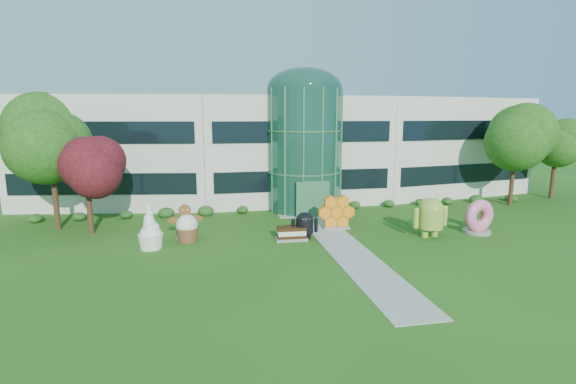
{
  "coord_description": "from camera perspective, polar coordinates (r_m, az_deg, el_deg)",
  "views": [
    {
      "loc": [
        -7.79,
        -21.2,
        7.72
      ],
      "look_at": [
        -2.5,
        6.0,
        2.6
      ],
      "focal_mm": 26.0,
      "sensor_mm": 36.0,
      "label": 1
    }
  ],
  "objects": [
    {
      "name": "ground",
      "position": [
        23.87,
        8.77,
        -8.53
      ],
      "size": [
        140.0,
        140.0,
        0.0
      ],
      "primitive_type": "plane",
      "color": "#215114",
      "rests_on": "ground"
    },
    {
      "name": "building",
      "position": [
        40.08,
        0.24,
        6.08
      ],
      "size": [
        46.0,
        15.0,
        9.3
      ],
      "primitive_type": null,
      "color": "beige",
      "rests_on": "ground"
    },
    {
      "name": "atrium",
      "position": [
        34.22,
        2.2,
        5.73
      ],
      "size": [
        6.0,
        6.0,
        9.8
      ],
      "primitive_type": "cylinder",
      "color": "#194738",
      "rests_on": "ground"
    },
    {
      "name": "walkway",
      "position": [
        25.65,
        7.26,
        -7.08
      ],
      "size": [
        2.4,
        20.0,
        0.04
      ],
      "primitive_type": "cube",
      "color": "#9E9E93",
      "rests_on": "ground"
    },
    {
      "name": "tree_red",
      "position": [
        30.09,
        -25.7,
        0.4
      ],
      "size": [
        4.0,
        4.0,
        6.0
      ],
      "primitive_type": null,
      "color": "#3F0C14",
      "rests_on": "ground"
    },
    {
      "name": "trees_backdrop",
      "position": [
        35.25,
        1.82,
        4.73
      ],
      "size": [
        52.0,
        8.0,
        8.4
      ],
      "primitive_type": null,
      "color": "#154611",
      "rests_on": "ground"
    },
    {
      "name": "android_green",
      "position": [
        28.19,
        18.93,
        -2.9
      ],
      "size": [
        2.81,
        2.05,
        2.96
      ],
      "primitive_type": null,
      "rotation": [
        0.0,
        0.0,
        0.12
      ],
      "color": "#8CAF38",
      "rests_on": "ground"
    },
    {
      "name": "android_black",
      "position": [
        26.3,
        2.29,
        -4.31
      ],
      "size": [
        1.81,
        1.23,
        2.02
      ],
      "primitive_type": null,
      "rotation": [
        0.0,
        0.0,
        -0.02
      ],
      "color": "black",
      "rests_on": "ground"
    },
    {
      "name": "donut",
      "position": [
        30.34,
        24.53,
        -3.01
      ],
      "size": [
        2.34,
        1.4,
        2.29
      ],
      "primitive_type": null,
      "rotation": [
        0.0,
        0.0,
        0.16
      ],
      "color": "#D8528D",
      "rests_on": "ground"
    },
    {
      "name": "gingerbread",
      "position": [
        27.28,
        -13.86,
        -3.9
      ],
      "size": [
        2.47,
        1.21,
        2.19
      ],
      "primitive_type": null,
      "rotation": [
        0.0,
        0.0,
        0.13
      ],
      "color": "brown",
      "rests_on": "ground"
    },
    {
      "name": "ice_cream_sandwich",
      "position": [
        26.19,
        0.47,
        -5.68
      ],
      "size": [
        2.0,
        1.05,
        0.87
      ],
      "primitive_type": null,
      "rotation": [
        0.0,
        0.0,
        -0.04
      ],
      "color": "black",
      "rests_on": "ground"
    },
    {
      "name": "honeycomb",
      "position": [
        28.9,
        6.61,
        -2.92
      ],
      "size": [
        2.74,
        1.09,
        2.12
      ],
      "primitive_type": null,
      "rotation": [
        0.0,
        0.0,
        -0.05
      ],
      "color": "orange",
      "rests_on": "ground"
    },
    {
      "name": "froyo",
      "position": [
        25.63,
        -18.33,
        -4.52
      ],
      "size": [
        1.59,
        1.59,
        2.65
      ],
      "primitive_type": null,
      "rotation": [
        0.0,
        0.0,
        -0.03
      ],
      "color": "white",
      "rests_on": "ground"
    },
    {
      "name": "cupcake",
      "position": [
        26.58,
        -13.63,
        -4.8
      ],
      "size": [
        1.46,
        1.46,
        1.71
      ],
      "primitive_type": null,
      "rotation": [
        0.0,
        0.0,
        -0.02
      ],
      "color": "white",
      "rests_on": "ground"
    }
  ]
}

